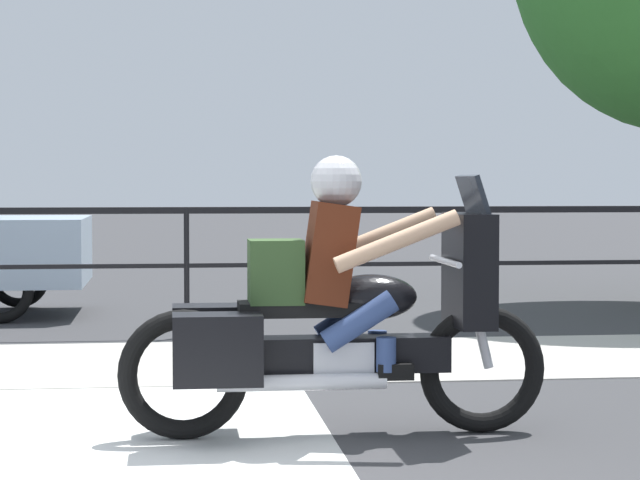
{
  "coord_description": "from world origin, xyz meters",
  "views": [
    {
      "loc": [
        -0.13,
        -6.48,
        1.45
      ],
      "look_at": [
        0.86,
        1.82,
        1.04
      ],
      "focal_mm": 70.0,
      "sensor_mm": 36.0,
      "label": 1
    }
  ],
  "objects": [
    {
      "name": "sidewalk_band",
      "position": [
        0.0,
        3.4,
        0.01
      ],
      "size": [
        44.0,
        2.4,
        0.01
      ],
      "primitive_type": "cube",
      "color": "#B7B2A8",
      "rests_on": "ground"
    },
    {
      "name": "motorcycle",
      "position": [
        0.76,
        0.43,
        0.69
      ],
      "size": [
        2.43,
        0.76,
        1.58
      ],
      "rotation": [
        0.0,
        0.0,
        -0.07
      ],
      "color": "black",
      "rests_on": "ground"
    },
    {
      "name": "crosswalk_band",
      "position": [
        -0.67,
        -0.2,
        0.0
      ],
      "size": [
        2.86,
        6.0,
        0.01
      ],
      "primitive_type": "cube",
      "color": "silver",
      "rests_on": "ground"
    },
    {
      "name": "ground_plane",
      "position": [
        0.0,
        0.0,
        0.0
      ],
      "size": [
        120.0,
        120.0,
        0.0
      ],
      "primitive_type": "plane",
      "color": "#38383A"
    },
    {
      "name": "fence_railing",
      "position": [
        0.0,
        5.0,
        0.94
      ],
      "size": [
        36.0,
        0.05,
        1.19
      ],
      "color": "black",
      "rests_on": "ground"
    }
  ]
}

